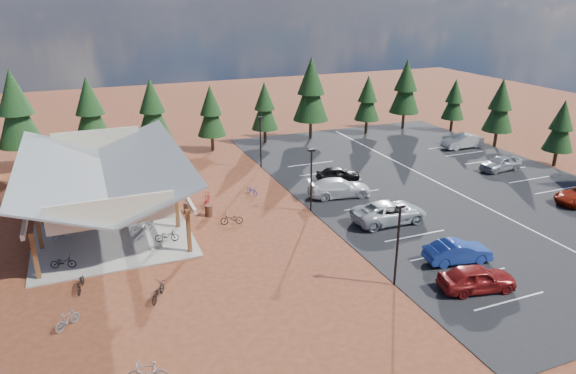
{
  "coord_description": "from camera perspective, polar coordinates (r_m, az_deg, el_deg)",
  "views": [
    {
      "loc": [
        -10.83,
        -32.22,
        16.13
      ],
      "look_at": [
        3.5,
        3.12,
        1.86
      ],
      "focal_mm": 32.0,
      "sensor_mm": 36.0,
      "label": 1
    }
  ],
  "objects": [
    {
      "name": "lamp_post_1",
      "position": [
        39.93,
        2.6,
        1.26
      ],
      "size": [
        0.5,
        0.25,
        5.14
      ],
      "color": "black",
      "rests_on": "ground"
    },
    {
      "name": "pine_7",
      "position": [
        64.13,
        8.84,
        9.71
      ],
      "size": [
        3.07,
        3.07,
        7.16
      ],
      "color": "#382314",
      "rests_on": "ground"
    },
    {
      "name": "bike_8",
      "position": [
        32.62,
        -22.05,
        -9.86
      ],
      "size": [
        0.92,
        1.82,
        0.91
      ],
      "primitive_type": "imported",
      "rotation": [
        0.0,
        0.0,
        -0.19
      ],
      "color": "black",
      "rests_on": "ground"
    },
    {
      "name": "car_3",
      "position": [
        43.75,
        5.72,
        -0.07
      ],
      "size": [
        5.69,
        3.09,
        1.57
      ],
      "primitive_type": "imported",
      "rotation": [
        0.0,
        0.0,
        1.4
      ],
      "color": "silver",
      "rests_on": "asphalt_lot"
    },
    {
      "name": "pine_5",
      "position": [
        58.89,
        -2.62,
        8.94
      ],
      "size": [
        3.05,
        3.05,
        7.11
      ],
      "color": "#382314",
      "rests_on": "ground"
    },
    {
      "name": "trash_bin_0",
      "position": [
        40.36,
        -8.8,
        -2.61
      ],
      "size": [
        0.6,
        0.6,
        0.9
      ],
      "primitive_type": "cylinder",
      "color": "#4C2B1B",
      "rests_on": "ground"
    },
    {
      "name": "car_0",
      "position": [
        32.02,
        20.26,
        -9.48
      ],
      "size": [
        4.76,
        2.67,
        1.53
      ],
      "primitive_type": "imported",
      "rotation": [
        0.0,
        0.0,
        1.37
      ],
      "color": "maroon",
      "rests_on": "asphalt_lot"
    },
    {
      "name": "car_9",
      "position": [
        60.88,
        18.82,
        4.84
      ],
      "size": [
        4.76,
        1.73,
        1.56
      ],
      "primitive_type": "imported",
      "rotation": [
        0.0,
        0.0,
        -1.59
      ],
      "color": "#B1B1B1",
      "rests_on": "asphalt_lot"
    },
    {
      "name": "concrete_pad",
      "position": [
        42.39,
        -19.27,
        -3.0
      ],
      "size": [
        10.6,
        18.6,
        0.1
      ],
      "primitive_type": "cube",
      "color": "gray",
      "rests_on": "ground"
    },
    {
      "name": "bike_4",
      "position": [
        36.63,
        -13.33,
        -5.29
      ],
      "size": [
        1.72,
        0.92,
        0.86
      ],
      "primitive_type": "imported",
      "rotation": [
        0.0,
        0.0,
        1.35
      ],
      "color": "black",
      "rests_on": "concrete_pad"
    },
    {
      "name": "bike_15",
      "position": [
        42.29,
        -9.0,
        -1.38
      ],
      "size": [
        1.31,
        1.83,
        1.09
      ],
      "primitive_type": "imported",
      "rotation": [
        0.0,
        0.0,
        2.65
      ],
      "color": "maroon",
      "rests_on": "ground"
    },
    {
      "name": "pine_13",
      "position": [
        67.91,
        17.99,
        9.24
      ],
      "size": [
        2.81,
        2.81,
        6.56
      ],
      "color": "#382314",
      "rests_on": "ground"
    },
    {
      "name": "bike_6",
      "position": [
        44.58,
        -17.36,
        -0.96
      ],
      "size": [
        1.71,
        1.06,
        0.85
      ],
      "primitive_type": "imported",
      "rotation": [
        0.0,
        0.0,
        1.91
      ],
      "color": "navy",
      "rests_on": "concrete_pad"
    },
    {
      "name": "bike_9",
      "position": [
        29.57,
        -23.33,
        -13.38
      ],
      "size": [
        1.46,
        1.34,
        0.93
      ],
      "primitive_type": "imported",
      "rotation": [
        0.0,
        0.0,
        2.28
      ],
      "color": "gray",
      "rests_on": "ground"
    },
    {
      "name": "car_8",
      "position": [
        54.25,
        22.57,
        2.48
      ],
      "size": [
        4.52,
        2.08,
        1.5
      ],
      "primitive_type": "imported",
      "rotation": [
        0.0,
        0.0,
        -1.5
      ],
      "color": "#9C9EA4",
      "rests_on": "asphalt_lot"
    },
    {
      "name": "pine_4",
      "position": [
        56.49,
        -8.57,
        8.33
      ],
      "size": [
        3.11,
        3.11,
        7.25
      ],
      "color": "#382314",
      "rests_on": "ground"
    },
    {
      "name": "pine_1",
      "position": [
        55.77,
        -27.99,
        7.66
      ],
      "size": [
        4.21,
        4.21,
        9.8
      ],
      "color": "#382314",
      "rests_on": "ground"
    },
    {
      "name": "pine_12",
      "position": [
        62.0,
        22.51,
        8.35
      ],
      "size": [
        3.31,
        3.31,
        7.71
      ],
      "color": "#382314",
      "rests_on": "ground"
    },
    {
      "name": "bike_1",
      "position": [
        39.45,
        -23.9,
        -4.61
      ],
      "size": [
        1.59,
        0.77,
        0.92
      ],
      "primitive_type": "imported",
      "rotation": [
        0.0,
        0.0,
        1.8
      ],
      "color": "gray",
      "rests_on": "concrete_pad"
    },
    {
      "name": "trash_bin_1",
      "position": [
        41.19,
        -11.12,
        -2.27
      ],
      "size": [
        0.6,
        0.6,
        0.9
      ],
      "primitive_type": "cylinder",
      "color": "#4C2B1B",
      "rests_on": "ground"
    },
    {
      "name": "pine_8",
      "position": [
        67.22,
        12.95,
        10.78
      ],
      "size": [
        3.76,
        3.76,
        8.77
      ],
      "color": "#382314",
      "rests_on": "ground"
    },
    {
      "name": "bike_0",
      "position": [
        35.28,
        -23.71,
        -7.65
      ],
      "size": [
        1.65,
        0.95,
        0.82
      ],
      "primitive_type": "imported",
      "rotation": [
        0.0,
        0.0,
        1.3
      ],
      "color": "black",
      "rests_on": "concrete_pad"
    },
    {
      "name": "bike_16",
      "position": [
        38.68,
        -6.27,
        -3.54
      ],
      "size": [
        1.77,
        0.92,
        0.88
      ],
      "primitive_type": "imported",
      "rotation": [
        0.0,
        0.0,
        4.5
      ],
      "color": "black",
      "rests_on": "ground"
    },
    {
      "name": "car_4",
      "position": [
        47.45,
        5.59,
        1.46
      ],
      "size": [
        4.18,
        2.18,
        1.36
      ],
      "primitive_type": "imported",
      "rotation": [
        0.0,
        0.0,
        1.42
      ],
      "color": "black",
      "rests_on": "asphalt_lot"
    },
    {
      "name": "bike_7",
      "position": [
        49.58,
        -17.23,
        1.27
      ],
      "size": [
        1.57,
        0.48,
        0.94
      ],
      "primitive_type": "imported",
      "rotation": [
        0.0,
        0.0,
        1.55
      ],
      "color": "maroon",
      "rests_on": "concrete_pad"
    },
    {
      "name": "lamp_post_0",
      "position": [
        30.29,
        12.11,
        -5.72
      ],
      "size": [
        0.5,
        0.25,
        5.14
      ],
      "color": "black",
      "rests_on": "ground"
    },
    {
      "name": "bike_3",
      "position": [
        48.16,
        -22.82,
        -0.04
      ],
      "size": [
        1.5,
        0.45,
        0.89
      ],
      "primitive_type": "imported",
      "rotation": [
        0.0,
        0.0,
        1.59
      ],
      "color": "maroon",
      "rests_on": "concrete_pad"
    },
    {
      "name": "asphalt_lot",
      "position": [
        48.58,
        16.68,
        0.25
      ],
      "size": [
        27.0,
        44.0,
        0.04
      ],
      "primitive_type": "cube",
      "color": "black",
      "rests_on": "ground"
    },
    {
      "name": "bike_pavilion",
      "position": [
        41.11,
        -19.88,
        1.84
      ],
      "size": [
        11.65,
        19.4,
        4.97
      ],
      "color": "brown",
      "rests_on": "concrete_pad"
    },
    {
      "name": "pine_11",
      "position": [
        57.36,
        28.08,
        6.0
      ],
      "size": [
        2.89,
        2.89,
        6.73
      ],
      "color": "#382314",
      "rests_on": "ground"
    },
    {
      "name": "bike_13",
      "position": [
        24.78,
        -15.3,
        -19.28
      ],
      "size": [
        1.93,
        1.11,
        1.12
      ],
      "primitive_type": "imported",
      "rotation": [
        0.0,
        0.0,
        4.37
      ],
      "color": "gray",
      "rests_on": "ground"
    },
    {
      "name": "bike_14",
      "position": [
        44.32,
        -4.01,
        -0.33
      ],
      "size": [
        0.91,
        1.6,
        0.79
      ],
      "primitive_type": "imported",
      "rotation": [
        0.0,
        0.0,
        0.27
      ],
      "color": "navy",
      "rests_on": "ground"
    },
    {
      "name": "pine_3",
      "position": [
        56.32,
        -14.86,
        8.44
      ],
      "size": [
        3.52,
        3.52,
        8.19
      ],
      "color": "#382314",
      "rests_on": "ground"
    },
    {
      "name": "pine_6",
      "position": [
        60.45,
        2.58,
        10.76
      ],
      "size": [
        4.15,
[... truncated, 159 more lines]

